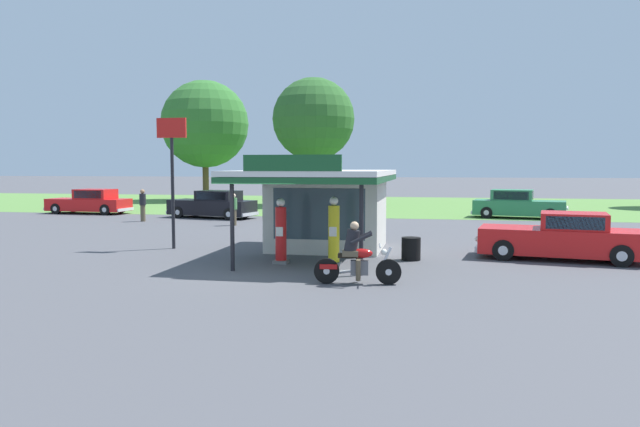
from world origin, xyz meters
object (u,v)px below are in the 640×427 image
Objects in this scene: parked_car_back_row_right at (518,205)px; parked_car_back_row_far_right at (213,205)px; motorcycle_with_rider at (356,258)px; bystander_strolling_foreground at (234,209)px; bystander_admiring_sedan at (143,204)px; spare_tire_stack at (411,249)px; featured_classic_sedan at (562,238)px; roadside_pole_sign at (172,160)px; gas_pump_offside at (334,234)px; gas_pump_nearside at (281,234)px; parked_car_back_row_centre_left at (323,207)px; parked_car_back_row_left at (90,202)px.

parked_car_back_row_right is 17.47m from parked_car_back_row_far_right.
bystander_strolling_foreground reaches higher than motorcycle_with_rider.
motorcycle_with_rider is at bearing -58.73° from parked_car_back_row_far_right.
parked_car_back_row_far_right is 3.16× the size of bystander_admiring_sedan.
bystander_admiring_sedan is 2.40× the size of spare_tire_stack.
featured_classic_sedan is (5.89, 5.14, 0.03)m from motorcycle_with_rider.
spare_tire_stack is (8.50, -1.04, -2.83)m from roadside_pole_sign.
roadside_pole_sign is at bearing -56.91° from bystander_admiring_sedan.
gas_pump_offside is 1.19× the size of bystander_admiring_sedan.
gas_pump_nearside is at bearing -27.78° from roadside_pole_sign.
bystander_admiring_sedan is (-12.49, 11.98, -0.03)m from gas_pump_offside.
parked_car_back_row_centre_left is 13.17m from roadside_pole_sign.
featured_classic_sedan is 7.36× the size of spare_tire_stack.
gas_pump_nearside is at bearing -61.70° from parked_car_back_row_far_right.
gas_pump_nearside is 15.09m from parked_car_back_row_centre_left.
motorcycle_with_rider is at bearing -107.53° from parked_car_back_row_right.
gas_pump_offside is at bearing -77.99° from parked_car_back_row_centre_left.
spare_tire_stack is (1.20, 4.11, -0.29)m from motorcycle_with_rider.
parked_car_back_row_left is at bearing 151.26° from featured_classic_sedan.
motorcycle_with_rider is 9.29m from roadside_pole_sign.
bystander_strolling_foreground is (-7.98, 13.55, 0.19)m from motorcycle_with_rider.
parked_car_back_row_right is at bearing 87.57° from featured_classic_sedan.
roadside_pole_sign reaches higher than bystander_strolling_foreground.
spare_tire_stack is at bearing -48.51° from parked_car_back_row_far_right.
parked_car_back_row_right is 11.20m from parked_car_back_row_centre_left.
bystander_strolling_foreground is 0.34× the size of roadside_pole_sign.
gas_pump_offside is 2.91m from motorcycle_with_rider.
featured_classic_sedan is 16.22m from bystander_strolling_foreground.
parked_car_back_row_centre_left is (-1.56, 15.01, -0.22)m from gas_pump_nearside.
parked_car_back_row_right is (6.55, 20.75, 0.09)m from motorcycle_with_rider.
bystander_admiring_sedan reaches higher than featured_classic_sedan.
spare_tire_stack is (5.42, -13.61, -0.33)m from parked_car_back_row_centre_left.
parked_car_back_row_centre_left is 3.11× the size of bystander_strolling_foreground.
featured_classic_sedan is at bearing -92.43° from parked_car_back_row_right.
parked_car_back_row_right reaches higher than parked_car_back_row_left.
motorcycle_with_rider is 0.47× the size of roadside_pole_sign.
parked_car_back_row_right reaches higher than spare_tire_stack.
gas_pump_nearside is 12.07m from bystander_strolling_foreground.
parked_car_back_row_right is (25.92, 1.76, 0.04)m from parked_car_back_row_left.
spare_tire_stack is (-5.35, -16.64, -0.38)m from parked_car_back_row_right.
featured_classic_sedan is at bearing 41.08° from motorcycle_with_rider.
parked_car_back_row_left is at bearing 131.09° from roadside_pole_sign.
bystander_admiring_sedan is at bearing 168.33° from bystander_strolling_foreground.
featured_classic_sedan is 4.81m from spare_tire_stack.
parked_car_back_row_left is 12.62m from bystander_strolling_foreground.
bystander_admiring_sedan is (-2.91, -2.77, 0.18)m from parked_car_back_row_far_right.
gas_pump_offside reaches higher than bystander_strolling_foreground.
parked_car_back_row_centre_left is at bearing 2.32° from parked_car_back_row_far_right.
featured_classic_sedan is 28.81m from parked_car_back_row_left.
parked_car_back_row_centre_left is at bearing 111.73° from spare_tire_stack.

